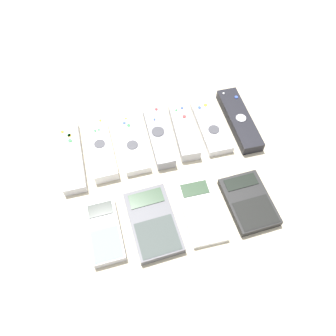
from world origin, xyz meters
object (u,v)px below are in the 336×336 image
object	(u,v)px
calculator_1	(153,222)
calculator_2	(201,211)
calculator_3	(249,202)
remote_0	(71,156)
remote_2	(131,142)
remote_1	(101,148)
calculator_0	(105,231)
remote_6	(239,119)
remote_4	(184,131)
remote_5	(211,126)
remote_3	(159,136)

from	to	relation	value
calculator_1	calculator_2	distance (m)	0.10
calculator_1	calculator_3	bearing A→B (deg)	-4.03
remote_0	remote_2	size ratio (longest dim) A/B	1.10
remote_0	remote_1	size ratio (longest dim) A/B	1.11
calculator_0	calculator_1	world-z (taller)	same
calculator_2	remote_6	bearing A→B (deg)	53.29
remote_0	calculator_3	bearing A→B (deg)	-31.05
remote_2	calculator_2	world-z (taller)	remote_2
remote_1	remote_4	xyz separation A→B (m)	(0.20, 0.00, 0.00)
calculator_2	calculator_3	world-z (taller)	calculator_3
calculator_1	calculator_3	xyz separation A→B (m)	(0.20, -0.00, 0.00)
remote_6	calculator_1	xyz separation A→B (m)	(-0.26, -0.21, -0.00)
remote_0	calculator_0	world-z (taller)	remote_0
remote_4	remote_5	bearing A→B (deg)	4.09
remote_4	remote_5	size ratio (longest dim) A/B	0.99
remote_6	calculator_2	xyz separation A→B (m)	(-0.16, -0.21, -0.01)
remote_6	calculator_3	xyz separation A→B (m)	(-0.06, -0.21, -0.00)
calculator_0	calculator_3	bearing A→B (deg)	-2.92
remote_5	calculator_0	bearing A→B (deg)	-143.96
remote_2	remote_3	xyz separation A→B (m)	(0.07, -0.00, 0.00)
calculator_3	remote_5	bearing A→B (deg)	90.65
remote_1	remote_3	xyz separation A→B (m)	(0.14, 0.00, 0.00)
calculator_3	remote_4	bearing A→B (deg)	108.17
remote_3	remote_5	world-z (taller)	remote_3
remote_0	remote_4	distance (m)	0.26
remote_2	calculator_1	world-z (taller)	remote_2
remote_2	remote_4	size ratio (longest dim) A/B	1.09
calculator_0	calculator_3	xyz separation A→B (m)	(0.29, -0.01, -0.00)
remote_4	calculator_0	xyz separation A→B (m)	(-0.21, -0.20, -0.00)
remote_2	remote_5	xyz separation A→B (m)	(0.19, 0.00, -0.00)
remote_0	remote_5	xyz separation A→B (m)	(0.33, 0.01, -0.00)
remote_3	remote_0	bearing A→B (deg)	-177.88
remote_3	calculator_2	bearing A→B (deg)	-78.57
remote_0	remote_4	xyz separation A→B (m)	(0.26, 0.01, 0.00)
remote_1	calculator_2	xyz separation A→B (m)	(0.18, -0.20, -0.01)
remote_2	remote_5	bearing A→B (deg)	-0.43
remote_0	calculator_0	xyz separation A→B (m)	(0.05, -0.19, -0.00)
remote_5	remote_1	bearing A→B (deg)	-178.75
remote_0	calculator_1	bearing A→B (deg)	-54.79
remote_5	calculator_2	size ratio (longest dim) A/B	1.10
remote_3	calculator_3	xyz separation A→B (m)	(0.14, -0.21, -0.00)
remote_6	remote_5	bearing A→B (deg)	-179.18
remote_6	remote_4	bearing A→B (deg)	-179.15
remote_5	calculator_0	size ratio (longest dim) A/B	1.22
remote_0	remote_1	xyz separation A→B (m)	(0.07, 0.00, 0.00)
remote_2	remote_5	world-z (taller)	same
remote_5	calculator_1	world-z (taller)	remote_5
calculator_1	calculator_2	size ratio (longest dim) A/B	1.05
remote_0	calculator_1	world-z (taller)	remote_0
remote_4	remote_5	world-z (taller)	remote_4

